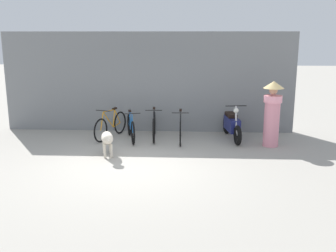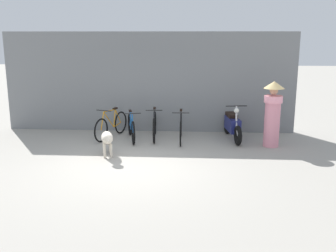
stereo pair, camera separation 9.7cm
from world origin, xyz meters
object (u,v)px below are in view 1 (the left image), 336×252
object	(u,v)px
bicycle_3	(180,128)
person_in_robes	(272,111)
motorcycle	(232,125)
stray_dog	(107,139)
bicycle_1	(131,128)
bicycle_0	(111,126)
bicycle_2	(154,126)

from	to	relation	value
bicycle_3	person_in_robes	world-z (taller)	person_in_robes
motorcycle	stray_dog	size ratio (longest dim) A/B	1.58
bicycle_1	bicycle_3	distance (m)	1.40
bicycle_1	bicycle_3	world-z (taller)	bicycle_3
bicycle_0	bicycle_3	xyz separation A→B (m)	(2.01, -0.21, 0.01)
bicycle_2	bicycle_3	size ratio (longest dim) A/B	0.94
bicycle_1	person_in_robes	world-z (taller)	person_in_robes
bicycle_1	bicycle_2	bearing A→B (deg)	88.68
bicycle_1	motorcycle	xyz separation A→B (m)	(2.85, 0.22, 0.06)
bicycle_3	bicycle_1	bearing A→B (deg)	-92.36
stray_dog	bicycle_0	bearing A→B (deg)	173.24
bicycle_0	bicycle_2	size ratio (longest dim) A/B	0.99
motorcycle	stray_dog	distance (m)	3.66
stray_dog	person_in_robes	size ratio (longest dim) A/B	0.66
bicycle_0	motorcycle	bearing A→B (deg)	110.16
motorcycle	stray_dog	xyz separation A→B (m)	(-3.19, -1.80, 0.04)
bicycle_3	stray_dog	bearing A→B (deg)	-49.19
motorcycle	person_in_robes	xyz separation A→B (m)	(0.96, -0.65, 0.53)
bicycle_0	motorcycle	xyz separation A→B (m)	(3.46, 0.03, 0.04)
bicycle_3	motorcycle	xyz separation A→B (m)	(1.45, 0.25, 0.04)
bicycle_1	stray_dog	world-z (taller)	bicycle_1
bicycle_0	bicycle_3	world-z (taller)	bicycle_3
bicycle_1	bicycle_3	bearing A→B (deg)	74.31
bicycle_1	stray_dog	bearing A→B (deg)	-26.49
bicycle_1	motorcycle	bearing A→B (deg)	79.88
bicycle_2	bicycle_1	bearing A→B (deg)	-80.98
motorcycle	bicycle_1	bearing A→B (deg)	-93.83
bicycle_2	person_in_robes	world-z (taller)	person_in_robes
bicycle_3	stray_dog	size ratio (longest dim) A/B	1.55
bicycle_0	stray_dog	distance (m)	1.79
motorcycle	stray_dog	bearing A→B (deg)	-68.66
bicycle_2	bicycle_3	bearing A→B (deg)	72.50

